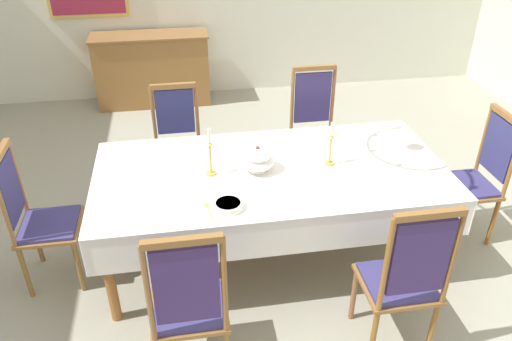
{
  "coord_description": "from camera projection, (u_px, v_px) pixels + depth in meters",
  "views": [
    {
      "loc": [
        -0.62,
        -3.18,
        2.65
      ],
      "look_at": [
        -0.11,
        -0.15,
        0.79
      ],
      "focal_mm": 35.16,
      "sensor_mm": 36.0,
      "label": 1
    }
  ],
  "objects": [
    {
      "name": "ground",
      "position": [
        267.0,
        243.0,
        4.16
      ],
      "size": [
        7.27,
        6.66,
        0.04
      ],
      "primitive_type": "cube",
      "color": "#9A9887"
    },
    {
      "name": "dining_table",
      "position": [
        271.0,
        178.0,
        3.67
      ],
      "size": [
        2.52,
        1.21,
        0.78
      ],
      "color": "#955A29",
      "rests_on": "ground"
    },
    {
      "name": "tablecloth",
      "position": [
        271.0,
        176.0,
        3.66
      ],
      "size": [
        2.54,
        1.23,
        0.29
      ],
      "color": "white",
      "rests_on": "dining_table"
    },
    {
      "name": "chair_south_a",
      "position": [
        189.0,
        304.0,
        2.79
      ],
      "size": [
        0.44,
        0.42,
        1.13
      ],
      "color": "olive",
      "rests_on": "ground"
    },
    {
      "name": "chair_north_a",
      "position": [
        178.0,
        141.0,
        4.51
      ],
      "size": [
        0.44,
        0.42,
        1.04
      ],
      "rotation": [
        0.0,
        0.0,
        3.14
      ],
      "color": "#945B39",
      "rests_on": "ground"
    },
    {
      "name": "chair_south_b",
      "position": [
        404.0,
        278.0,
        2.97
      ],
      "size": [
        0.44,
        0.42,
        1.14
      ],
      "color": "brown",
      "rests_on": "ground"
    },
    {
      "name": "chair_north_b",
      "position": [
        315.0,
        128.0,
        4.68
      ],
      "size": [
        0.44,
        0.42,
        1.13
      ],
      "rotation": [
        0.0,
        0.0,
        3.14
      ],
      "color": "brown",
      "rests_on": "ground"
    },
    {
      "name": "chair_head_west",
      "position": [
        37.0,
        217.0,
        3.51
      ],
      "size": [
        0.42,
        0.44,
        1.09
      ],
      "rotation": [
        0.0,
        0.0,
        -1.57
      ],
      "color": "olive",
      "rests_on": "ground"
    },
    {
      "name": "chair_head_east",
      "position": [
        476.0,
        176.0,
        3.98
      ],
      "size": [
        0.42,
        0.44,
        1.08
      ],
      "rotation": [
        0.0,
        0.0,
        1.57
      ],
      "color": "olive",
      "rests_on": "ground"
    },
    {
      "name": "soup_tureen",
      "position": [
        258.0,
        159.0,
        3.57
      ],
      "size": [
        0.24,
        0.24,
        0.2
      ],
      "color": "white",
      "rests_on": "tablecloth"
    },
    {
      "name": "candlestick_west",
      "position": [
        210.0,
        157.0,
        3.49
      ],
      "size": [
        0.07,
        0.07,
        0.36
      ],
      "color": "gold",
      "rests_on": "tablecloth"
    },
    {
      "name": "candlestick_east",
      "position": [
        330.0,
        148.0,
        3.62
      ],
      "size": [
        0.07,
        0.07,
        0.34
      ],
      "color": "gold",
      "rests_on": "tablecloth"
    },
    {
      "name": "bowl_near_left",
      "position": [
        228.0,
        205.0,
        3.21
      ],
      "size": [
        0.2,
        0.2,
        0.04
      ],
      "color": "white",
      "rests_on": "tablecloth"
    },
    {
      "name": "bowl_near_right",
      "position": [
        322.0,
        131.0,
        4.12
      ],
      "size": [
        0.15,
        0.15,
        0.03
      ],
      "color": "white",
      "rests_on": "tablecloth"
    },
    {
      "name": "spoon_primary",
      "position": [
        207.0,
        207.0,
        3.22
      ],
      "size": [
        0.05,
        0.18,
        0.01
      ],
      "rotation": [
        0.0,
        0.0,
        0.18
      ],
      "color": "gold",
      "rests_on": "tablecloth"
    },
    {
      "name": "spoon_secondary",
      "position": [
        333.0,
        130.0,
        4.16
      ],
      "size": [
        0.03,
        0.18,
        0.01
      ],
      "rotation": [
        0.0,
        0.0,
        0.07
      ],
      "color": "gold",
      "rests_on": "tablecloth"
    },
    {
      "name": "sideboard",
      "position": [
        153.0,
        70.0,
        6.36
      ],
      "size": [
        1.44,
        0.48,
        0.9
      ],
      "rotation": [
        0.0,
        0.0,
        3.14
      ],
      "color": "brown",
      "rests_on": "ground"
    }
  ]
}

